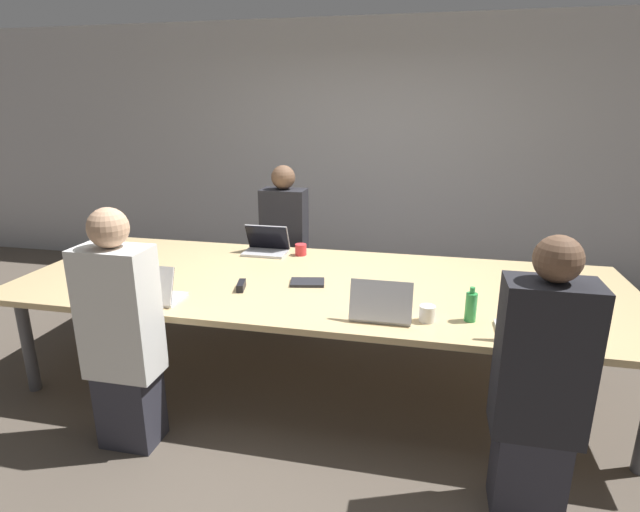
{
  "coord_description": "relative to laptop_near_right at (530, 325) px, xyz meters",
  "views": [
    {
      "loc": [
        0.7,
        -3.18,
        1.92
      ],
      "look_at": [
        -0.02,
        0.1,
        0.89
      ],
      "focal_mm": 28.0,
      "sensor_mm": 36.0,
      "label": 1
    }
  ],
  "objects": [
    {
      "name": "laptop_near_right",
      "position": [
        0.0,
        0.0,
        0.0
      ],
      "size": [
        0.33,
        0.23,
        0.24
      ],
      "rotation": [
        0.0,
        0.0,
        3.14
      ],
      "color": "silver",
      "rests_on": "conference_table"
    },
    {
      "name": "stapler",
      "position": [
        -1.74,
        0.35,
        -0.05
      ],
      "size": [
        0.08,
        0.16,
        0.05
      ],
      "rotation": [
        0.0,
        0.0,
        0.22
      ],
      "color": "black",
      "rests_on": "conference_table"
    },
    {
      "name": "bottle_near_right",
      "position": [
        -0.29,
        0.15,
        0.02
      ],
      "size": [
        0.06,
        0.06,
        0.2
      ],
      "color": "green",
      "rests_on": "conference_table"
    },
    {
      "name": "curtain_wall",
      "position": [
        -1.26,
        3.08,
        0.59
      ],
      "size": [
        12.0,
        0.06,
        2.8
      ],
      "color": "#ADADB2",
      "rests_on": "ground_plane"
    },
    {
      "name": "person_near_right",
      "position": [
        -0.01,
        -0.4,
        -0.14
      ],
      "size": [
        0.4,
        0.24,
        1.4
      ],
      "rotation": [
        0.0,
        0.0,
        3.14
      ],
      "color": "#2D2D38",
      "rests_on": "ground_plane"
    },
    {
      "name": "cup_near_midright",
      "position": [
        -0.53,
        0.09,
        -0.02
      ],
      "size": [
        0.09,
        0.09,
        0.09
      ],
      "color": "white",
      "rests_on": "conference_table"
    },
    {
      "name": "cup_far_midleft",
      "position": [
        -1.55,
        1.19,
        -0.02
      ],
      "size": [
        0.09,
        0.09,
        0.09
      ],
      "color": "red",
      "rests_on": "conference_table"
    },
    {
      "name": "laptop_near_midright",
      "position": [
        -0.78,
        0.06,
        -0.0
      ],
      "size": [
        0.35,
        0.24,
        0.24
      ],
      "rotation": [
        0.0,
        0.0,
        3.14
      ],
      "color": "#B7B7BC",
      "rests_on": "conference_table"
    },
    {
      "name": "conference_table",
      "position": [
        -1.26,
        0.61,
        -0.11
      ],
      "size": [
        4.18,
        1.56,
        0.74
      ],
      "color": "#D6B77F",
      "rests_on": "ground_plane"
    },
    {
      "name": "person_far_midleft",
      "position": [
        -1.83,
        1.67,
        -0.13
      ],
      "size": [
        0.4,
        0.24,
        1.41
      ],
      "color": "#2D2D38",
      "rests_on": "ground_plane"
    },
    {
      "name": "laptop_far_midleft",
      "position": [
        -1.84,
        1.19,
        -0.0
      ],
      "size": [
        0.36,
        0.24,
        0.23
      ],
      "color": "#B7B7BC",
      "rests_on": "conference_table"
    },
    {
      "name": "laptop_near_left",
      "position": [
        -2.21,
        0.02,
        -0.0
      ],
      "size": [
        0.37,
        0.24,
        0.24
      ],
      "rotation": [
        0.0,
        0.0,
        3.14
      ],
      "color": "silver",
      "rests_on": "conference_table"
    },
    {
      "name": "person_near_left",
      "position": [
        -2.18,
        -0.34,
        -0.13
      ],
      "size": [
        0.4,
        0.24,
        1.41
      ],
      "rotation": [
        0.0,
        0.0,
        3.14
      ],
      "color": "#2D2D38",
      "rests_on": "ground_plane"
    },
    {
      "name": "ground_plane",
      "position": [
        -1.26,
        0.61,
        -0.81
      ],
      "size": [
        24.0,
        24.0,
        0.0
      ],
      "primitive_type": "plane",
      "color": "brown"
    },
    {
      "name": "notebook",
      "position": [
        -1.33,
        0.54,
        -0.06
      ],
      "size": [
        0.26,
        0.2,
        0.02
      ],
      "rotation": [
        0.0,
        0.0,
        0.2
      ],
      "color": "#232328",
      "rests_on": "conference_table"
    }
  ]
}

